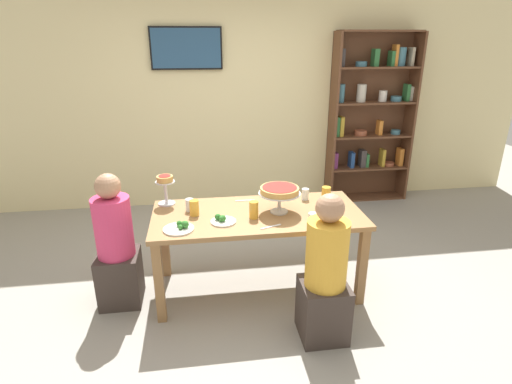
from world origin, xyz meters
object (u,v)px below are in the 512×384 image
(deep_dish_pizza_stand, at_px, (280,192))
(beer_glass_amber_spare, at_px, (194,208))
(diner_head_west, at_px, (116,250))
(water_glass_clear_near, at_px, (313,219))
(dining_table, at_px, (258,223))
(cutlery_knife_near, at_px, (333,219))
(water_glass_clear_spare, at_px, (190,205))
(water_glass_clear_far, at_px, (305,194))
(bookshelf, at_px, (371,117))
(beer_glass_amber_short, at_px, (326,196))
(salad_plate_far_diner, at_px, (222,220))
(cutlery_fork_far, at_px, (271,227))
(television, at_px, (186,48))
(cutlery_fork_near, at_px, (245,200))
(personal_pizza_stand, at_px, (165,184))
(diner_near_right, at_px, (325,279))
(salad_plate_near_diner, at_px, (180,227))
(beer_glass_amber_tall, at_px, (254,210))

(deep_dish_pizza_stand, xyz_separation_m, beer_glass_amber_spare, (-0.71, 0.04, -0.12))
(diner_head_west, height_order, water_glass_clear_near, diner_head_west)
(dining_table, bearing_deg, cutlery_knife_near, -20.96)
(water_glass_clear_spare, bearing_deg, water_glass_clear_far, 6.18)
(bookshelf, bearing_deg, beer_glass_amber_short, -121.88)
(salad_plate_far_diner, xyz_separation_m, cutlery_knife_near, (0.89, -0.07, -0.02))
(diner_head_west, distance_m, cutlery_fork_far, 1.29)
(television, height_order, deep_dish_pizza_stand, television)
(bookshelf, height_order, diner_head_west, bookshelf)
(cutlery_fork_near, distance_m, cutlery_fork_far, 0.59)
(cutlery_fork_near, bearing_deg, personal_pizza_stand, 0.35)
(water_glass_clear_near, bearing_deg, dining_table, 143.20)
(salad_plate_far_diner, height_order, water_glass_clear_near, water_glass_clear_near)
(beer_glass_amber_short, bearing_deg, water_glass_clear_spare, 178.22)
(cutlery_fork_near, relative_size, cutlery_fork_far, 1.00)
(diner_near_right, distance_m, water_glass_clear_near, 0.49)
(television, relative_size, water_glass_clear_near, 8.59)
(salad_plate_near_diner, height_order, cutlery_fork_far, salad_plate_near_diner)
(cutlery_fork_near, distance_m, cutlery_knife_near, 0.83)
(diner_near_right, xyz_separation_m, salad_plate_far_diner, (-0.70, 0.54, 0.27))
(water_glass_clear_near, relative_size, cutlery_fork_far, 0.55)
(beer_glass_amber_spare, bearing_deg, diner_near_right, -37.93)
(water_glass_clear_near, bearing_deg, beer_glass_amber_short, 59.54)
(salad_plate_near_diner, bearing_deg, deep_dish_pizza_stand, 15.12)
(dining_table, height_order, cutlery_knife_near, cutlery_knife_near)
(television, relative_size, water_glass_clear_far, 8.23)
(bookshelf, xyz_separation_m, beer_glass_amber_spare, (-2.34, -1.99, -0.33))
(beer_glass_amber_short, bearing_deg, dining_table, -171.94)
(salad_plate_near_diner, bearing_deg, beer_glass_amber_spare, 66.94)
(salad_plate_near_diner, relative_size, water_glass_clear_far, 2.29)
(dining_table, relative_size, salad_plate_far_diner, 8.67)
(dining_table, relative_size, water_glass_clear_far, 17.04)
(cutlery_fork_near, bearing_deg, beer_glass_amber_tall, 96.11)
(dining_table, xyz_separation_m, cutlery_fork_far, (0.06, -0.29, 0.09))
(salad_plate_far_diner, bearing_deg, beer_glass_amber_tall, 10.96)
(beer_glass_amber_tall, bearing_deg, bookshelf, 48.59)
(beer_glass_amber_short, distance_m, water_glass_clear_spare, 1.19)
(water_glass_clear_far, bearing_deg, diner_head_west, -170.95)
(deep_dish_pizza_stand, bearing_deg, television, 109.11)
(salad_plate_near_diner, bearing_deg, water_glass_clear_far, 22.92)
(beer_glass_amber_spare, xyz_separation_m, cutlery_knife_near, (1.11, -0.25, -0.06))
(beer_glass_amber_spare, xyz_separation_m, water_glass_clear_spare, (-0.04, 0.10, -0.01))
(dining_table, bearing_deg, water_glass_clear_far, 26.63)
(dining_table, xyz_separation_m, water_glass_clear_far, (0.47, 0.24, 0.14))
(beer_glass_amber_tall, bearing_deg, beer_glass_amber_short, 15.63)
(water_glass_clear_near, xyz_separation_m, water_glass_clear_spare, (-0.96, 0.42, 0.00))
(salad_plate_near_diner, relative_size, beer_glass_amber_tall, 1.64)
(television, xyz_separation_m, cutlery_fork_far, (0.61, -2.39, -1.26))
(cutlery_fork_near, height_order, cutlery_knife_near, same)
(water_glass_clear_far, relative_size, cutlery_fork_far, 0.58)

